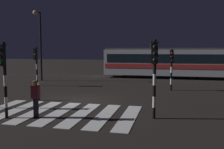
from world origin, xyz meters
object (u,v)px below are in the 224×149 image
object	(u,v)px
tram	(171,62)
bollard_island_edge	(39,91)
traffic_light_corner_near_right	(155,67)
traffic_light_corner_far_left	(36,61)
traffic_light_kerb_mid_left	(3,69)
street_lamp_trackside_left	(39,37)
pedestrian_waiting_at_kerb	(36,99)
traffic_light_corner_far_right	(172,63)

from	to	relation	value
tram	bollard_island_edge	xyz separation A→B (m)	(-7.77, -14.11, -1.18)
traffic_light_corner_near_right	tram	bearing A→B (deg)	87.59
tram	traffic_light_corner_far_left	bearing A→B (deg)	-142.19
traffic_light_corner_near_right	traffic_light_corner_far_left	bearing A→B (deg)	141.37
traffic_light_kerb_mid_left	bollard_island_edge	bearing A→B (deg)	98.41
street_lamp_trackside_left	pedestrian_waiting_at_kerb	world-z (taller)	street_lamp_trackside_left
traffic_light_corner_far_left	bollard_island_edge	distance (m)	6.64
traffic_light_corner_far_right	street_lamp_trackside_left	size ratio (longest dim) A/B	0.46
street_lamp_trackside_left	tram	size ratio (longest dim) A/B	0.47
traffic_light_corner_far_left	traffic_light_corner_near_right	distance (m)	13.19
traffic_light_corner_near_right	bollard_island_edge	distance (m)	7.75
tram	bollard_island_edge	bearing A→B (deg)	-118.84
traffic_light_kerb_mid_left	traffic_light_corner_far_left	world-z (taller)	traffic_light_kerb_mid_left
traffic_light_corner_far_right	tram	size ratio (longest dim) A/B	0.22
traffic_light_corner_near_right	traffic_light_corner_far_right	distance (m)	8.33
traffic_light_corner_far_left	traffic_light_corner_near_right	bearing A→B (deg)	-38.63
traffic_light_corner_near_right	bollard_island_edge	world-z (taller)	traffic_light_corner_near_right
traffic_light_kerb_mid_left	street_lamp_trackside_left	xyz separation A→B (m)	(-5.26, 12.89, 2.05)
traffic_light_kerb_mid_left	street_lamp_trackside_left	size ratio (longest dim) A/B	0.51
traffic_light_corner_far_left	pedestrian_waiting_at_kerb	size ratio (longest dim) A/B	1.91
traffic_light_corner_near_right	street_lamp_trackside_left	size ratio (longest dim) A/B	0.52
traffic_light_corner_near_right	pedestrian_waiting_at_kerb	size ratio (longest dim) A/B	2.05
traffic_light_corner_far_left	pedestrian_waiting_at_kerb	bearing A→B (deg)	-60.99
street_lamp_trackside_left	pedestrian_waiting_at_kerb	size ratio (longest dim) A/B	3.93
street_lamp_trackside_left	bollard_island_edge	distance (m)	10.64
traffic_light_corner_near_right	pedestrian_waiting_at_kerb	bearing A→B (deg)	-169.75
traffic_light_kerb_mid_left	traffic_light_corner_far_left	bearing A→B (deg)	111.73
tram	traffic_light_corner_near_right	bearing A→B (deg)	-92.41
tram	pedestrian_waiting_at_kerb	world-z (taller)	tram
traffic_light_corner_far_right	bollard_island_edge	world-z (taller)	traffic_light_corner_far_right
traffic_light_corner_far_right	pedestrian_waiting_at_kerb	world-z (taller)	traffic_light_corner_far_right
traffic_light_corner_far_right	tram	world-z (taller)	tram
traffic_light_corner_far_left	street_lamp_trackside_left	size ratio (longest dim) A/B	0.49
traffic_light_kerb_mid_left	tram	bearing A→B (deg)	68.50
traffic_light_corner_far_left	traffic_light_corner_far_right	world-z (taller)	traffic_light_corner_far_left
traffic_light_kerb_mid_left	traffic_light_corner_near_right	xyz separation A→B (m)	(6.46, 1.42, 0.07)
traffic_light_corner_near_right	traffic_light_corner_far_right	world-z (taller)	traffic_light_corner_near_right
traffic_light_kerb_mid_left	traffic_light_corner_far_left	size ratio (longest dim) A/B	1.04
traffic_light_corner_far_right	traffic_light_corner_near_right	bearing A→B (deg)	-95.29
tram	traffic_light_corner_far_right	bearing A→B (deg)	-89.59
traffic_light_corner_near_right	traffic_light_corner_far_right	xyz separation A→B (m)	(0.77, 8.29, -0.26)
traffic_light_kerb_mid_left	pedestrian_waiting_at_kerb	world-z (taller)	traffic_light_kerb_mid_left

